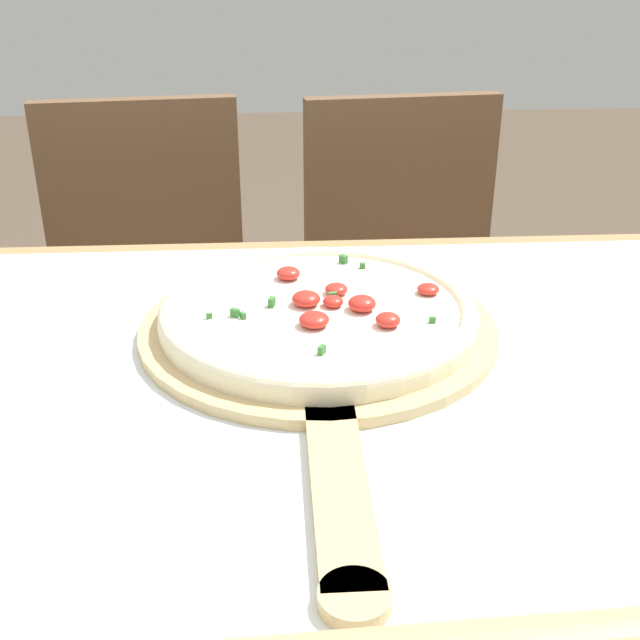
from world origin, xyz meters
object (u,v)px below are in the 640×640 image
object	(u,v)px
pizza	(319,312)
pizza_peel	(320,337)
chair_left	(150,301)
chair_right	(407,294)

from	to	relation	value
pizza	pizza_peel	bearing A→B (deg)	-90.95
pizza	chair_left	distance (m)	0.77
pizza_peel	pizza	bearing A→B (deg)	89.05
pizza_peel	chair_left	distance (m)	0.78
pizza	chair_right	world-z (taller)	chair_right
pizza_peel	chair_left	world-z (taller)	chair_left
pizza	chair_right	size ratio (longest dim) A/B	0.40
pizza_peel	chair_left	bearing A→B (deg)	113.19
pizza_peel	chair_right	distance (m)	0.76
chair_left	pizza_peel	bearing A→B (deg)	-73.09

